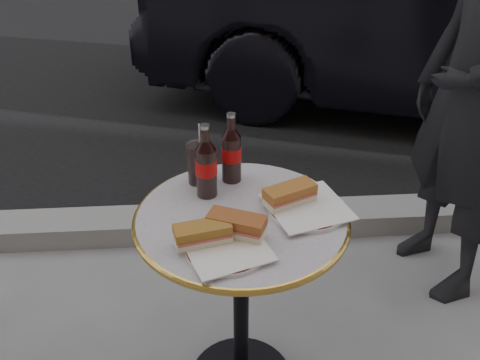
{
  "coord_description": "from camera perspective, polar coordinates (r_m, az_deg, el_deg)",
  "views": [
    {
      "loc": [
        -0.09,
        -1.24,
        1.62
      ],
      "look_at": [
        0.0,
        0.05,
        0.82
      ],
      "focal_mm": 40.0,
      "sensor_mm": 36.0,
      "label": 1
    }
  ],
  "objects": [
    {
      "name": "plate_left",
      "position": [
        1.4,
        -1.51,
        -7.38
      ],
      "size": [
        0.25,
        0.25,
        0.01
      ],
      "primitive_type": "cylinder",
      "rotation": [
        0.0,
        0.0,
        0.16
      ],
      "color": "silver",
      "rests_on": "bistro_table"
    },
    {
      "name": "sandwich_left_a",
      "position": [
        1.4,
        -4.02,
        -5.83
      ],
      "size": [
        0.16,
        0.1,
        0.05
      ],
      "primitive_type": "cube",
      "rotation": [
        0.0,
        0.0,
        0.23
      ],
      "color": "#9D6827",
      "rests_on": "plate_left"
    },
    {
      "name": "cola_bottle_left",
      "position": [
        1.56,
        -3.65,
        2.06
      ],
      "size": [
        0.09,
        0.09,
        0.23
      ],
      "primitive_type": null,
      "rotation": [
        0.0,
        0.0,
        -0.4
      ],
      "color": "black",
      "rests_on": "bistro_table"
    },
    {
      "name": "sandwich_left_b",
      "position": [
        1.43,
        -0.37,
        -4.89
      ],
      "size": [
        0.17,
        0.13,
        0.05
      ],
      "primitive_type": "cube",
      "rotation": [
        0.0,
        0.0,
        -0.4
      ],
      "color": "brown",
      "rests_on": "plate_left"
    },
    {
      "name": "cola_bottle_right",
      "position": [
        1.64,
        -0.93,
        3.47
      ],
      "size": [
        0.07,
        0.07,
        0.23
      ],
      "primitive_type": null,
      "rotation": [
        0.0,
        0.0,
        0.06
      ],
      "color": "black",
      "rests_on": "bistro_table"
    },
    {
      "name": "asphalt_road",
      "position": [
        6.45,
        -3.26,
        17.06
      ],
      "size": [
        40.0,
        8.0,
        0.0
      ],
      "primitive_type": "cube",
      "color": "black",
      "rests_on": "ground"
    },
    {
      "name": "cola_glass",
      "position": [
        1.65,
        -4.54,
        1.78
      ],
      "size": [
        0.08,
        0.08,
        0.13
      ],
      "primitive_type": "cylinder",
      "rotation": [
        0.0,
        0.0,
        0.27
      ],
      "color": "black",
      "rests_on": "bistro_table"
    },
    {
      "name": "bistro_table",
      "position": [
        1.77,
        0.12,
        -13.49
      ],
      "size": [
        0.62,
        0.62,
        0.73
      ],
      "primitive_type": null,
      "color": "#BAB2C4",
      "rests_on": "ground"
    },
    {
      "name": "curb",
      "position": [
        2.66,
        -1.3,
        -4.55
      ],
      "size": [
        40.0,
        0.2,
        0.12
      ],
      "primitive_type": "cube",
      "color": "gray",
      "rests_on": "ground"
    },
    {
      "name": "plate_right",
      "position": [
        1.56,
        7.17,
        -3.06
      ],
      "size": [
        0.25,
        0.25,
        0.01
      ],
      "primitive_type": "cylinder",
      "rotation": [
        0.0,
        0.0,
        0.11
      ],
      "color": "silver",
      "rests_on": "bistro_table"
    },
    {
      "name": "pedestrian",
      "position": [
        2.18,
        24.14,
        8.01
      ],
      "size": [
        0.54,
        0.69,
        1.69
      ],
      "primitive_type": "imported",
      "rotation": [
        0.0,
        0.0,
        -1.33
      ],
      "color": "black",
      "rests_on": "ground"
    },
    {
      "name": "parked_car",
      "position": [
        4.09,
        22.88,
        16.44
      ],
      "size": [
        2.86,
        4.57,
        1.42
      ],
      "primitive_type": "imported",
      "rotation": [
        0.0,
        0.0,
        1.23
      ],
      "color": "black",
      "rests_on": "ground"
    },
    {
      "name": "sandwich_right",
      "position": [
        1.55,
        5.31,
        -1.64
      ],
      "size": [
        0.17,
        0.13,
        0.05
      ],
      "primitive_type": "cube",
      "rotation": [
        0.0,
        0.0,
        0.44
      ],
      "color": "#A7632A",
      "rests_on": "plate_right"
    }
  ]
}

